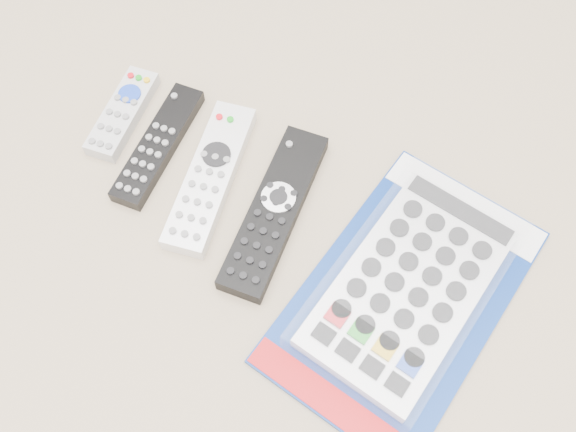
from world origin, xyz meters
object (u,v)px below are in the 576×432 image
at_px(remote_large_black, 274,211).
at_px(jumbo_remote_packaged, 409,287).
at_px(remote_small_grey, 123,113).
at_px(remote_slim_black, 158,145).
at_px(remote_silver_dvd, 210,177).

height_order(remote_large_black, jumbo_remote_packaged, jumbo_remote_packaged).
bearing_deg(remote_small_grey, remote_slim_black, -25.15).
distance_m(remote_small_grey, jumbo_remote_packaged, 0.44).
height_order(remote_slim_black, remote_silver_dvd, remote_silver_dvd).
relative_size(remote_small_grey, remote_silver_dvd, 0.66).
distance_m(remote_slim_black, remote_large_black, 0.18).
height_order(remote_slim_black, jumbo_remote_packaged, jumbo_remote_packaged).
height_order(remote_small_grey, remote_slim_black, same).
bearing_deg(remote_silver_dvd, remote_small_grey, 156.78).
relative_size(remote_large_black, jumbo_remote_packaged, 0.64).
height_order(remote_small_grey, jumbo_remote_packaged, jumbo_remote_packaged).
xyz_separation_m(remote_small_grey, remote_slim_black, (0.07, -0.02, -0.00)).
bearing_deg(remote_silver_dvd, remote_slim_black, 161.29).
relative_size(remote_silver_dvd, jumbo_remote_packaged, 0.60).
bearing_deg(jumbo_remote_packaged, remote_small_grey, -179.28).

